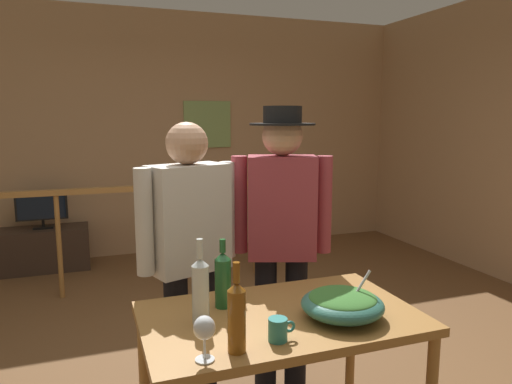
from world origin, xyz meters
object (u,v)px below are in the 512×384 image
Objects in this scene: stair_railing at (127,218)px; wine_bottle_amber at (237,316)px; flat_screen_tv at (42,207)px; framed_picture at (207,124)px; serving_table at (280,332)px; salad_bowl at (342,303)px; wine_bottle_green at (223,279)px; person_standing_right at (282,226)px; tv_console at (45,249)px; person_standing_left at (189,244)px; wine_glass at (204,330)px; wine_bottle_clear at (200,289)px; mug_teal at (278,329)px.

wine_bottle_amber is at bearing -86.89° from stair_railing.
framed_picture is at bearing 9.66° from flat_screen_tv.
stair_railing reaches higher than serving_table.
salad_bowl is (0.68, -2.78, 0.14)m from stair_railing.
wine_bottle_amber is at bearing -75.84° from flat_screen_tv.
flat_screen_tv reaches higher than serving_table.
flat_screen_tv is 3.55m from wine_bottle_green.
wine_bottle_green is at bearing -103.02° from framed_picture.
flat_screen_tv is 3.94m from wine_bottle_amber.
person_standing_right is at bearing -62.59° from flat_screen_tv.
person_standing_left is (0.97, -2.95, 0.72)m from tv_console.
salad_bowl is 1.04× the size of wine_bottle_amber.
wine_glass is at bearing -77.71° from flat_screen_tv.
wine_bottle_clear is (-0.99, -3.85, -0.62)m from framed_picture.
framed_picture is 3.86m from wine_bottle_green.
flat_screen_tv is (-1.89, -0.32, -0.85)m from framed_picture.
flat_screen_tv is at bearing 132.02° from stair_railing.
person_standing_right is at bearing 53.47° from wine_glass.
wine_bottle_green is (0.23, -2.50, 0.22)m from stair_railing.
wine_glass is at bearing -104.20° from framed_picture.
mug_teal is (1.14, -3.81, 0.59)m from tv_console.
wine_bottle_green is 2.85× the size of mug_teal.
person_standing_right reaches higher than stair_railing.
stair_railing is at bearing -47.98° from flat_screen_tv.
wine_bottle_green is at bearing 148.11° from salad_bowl.
salad_bowl reaches higher than tv_console.
person_standing_left is at bearing -105.75° from framed_picture.
framed_picture is 1.60× the size of wine_bottle_clear.
person_standing_left is at bearing -85.21° from stair_railing.
salad_bowl is at bearing 107.06° from person_standing_right.
wine_bottle_green is 0.87× the size of wine_bottle_clear.
wine_bottle_clear is at bearing 63.17° from person_standing_left.
wine_bottle_clear reaches higher than mug_teal.
stair_railing is at bearing -131.79° from framed_picture.
wine_bottle_green is (1.03, -3.42, 0.68)m from tv_console.
framed_picture is 1.69× the size of wine_bottle_amber.
framed_picture is 1.14× the size of flat_screen_tv.
wine_glass is (0.03, -2.94, 0.20)m from stair_railing.
wine_bottle_amber is (0.96, -3.84, 0.69)m from tv_console.
wine_bottle_amber is at bearing -76.83° from wine_bottle_clear.
person_standing_right reaches higher than mug_teal.
wine_glass is at bearing 62.02° from person_standing_left.
framed_picture is 3.48× the size of wine_glass.
serving_table is 0.28m from mug_teal.
stair_railing reaches higher than mug_teal.
wine_bottle_green is 0.19m from wine_bottle_clear.
stair_railing is 2.70m from serving_table.
person_standing_right is (0.62, 0.61, 0.09)m from wine_bottle_clear.
wine_glass is 0.46× the size of wine_bottle_clear.
wine_bottle_green reaches higher than tv_console.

